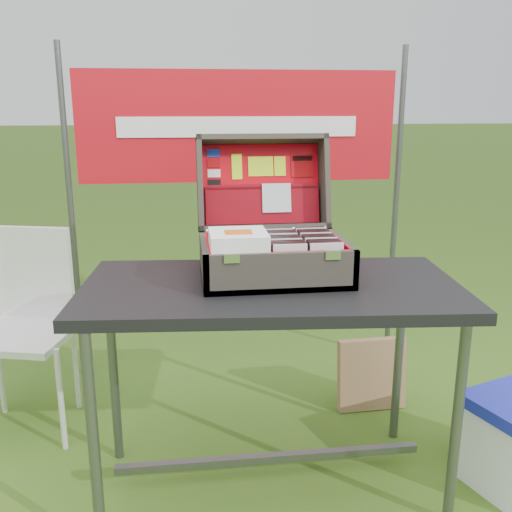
{
  "coord_description": "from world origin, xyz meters",
  "views": [
    {
      "loc": [
        -0.28,
        -1.82,
        1.41
      ],
      "look_at": [
        -0.04,
        0.1,
        0.89
      ],
      "focal_mm": 40.0,
      "sensor_mm": 36.0,
      "label": 1
    }
  ],
  "objects": [
    {
      "name": "ground",
      "position": [
        0.0,
        0.0,
        0.0
      ],
      "size": [
        80.0,
        80.0,
        0.0
      ],
      "primitive_type": "plane",
      "color": "#3E671F",
      "rests_on": "ground"
    },
    {
      "name": "table",
      "position": [
        0.01,
        0.03,
        0.41
      ],
      "size": [
        1.35,
        0.75,
        0.81
      ],
      "primitive_type": null,
      "rotation": [
        0.0,
        0.0,
        -0.08
      ],
      "color": "black",
      "rests_on": "ground"
    },
    {
      "name": "table_top",
      "position": [
        0.01,
        0.03,
        0.79
      ],
      "size": [
        1.35,
        0.75,
        0.04
      ],
      "primitive_type": "cube",
      "rotation": [
        0.0,
        0.0,
        -0.08
      ],
      "color": "black",
      "rests_on": "ground"
    },
    {
      "name": "table_leg_fl",
      "position": [
        -0.58,
        -0.23,
        0.39
      ],
      "size": [
        0.04,
        0.04,
        0.77
      ],
      "primitive_type": "cylinder",
      "color": "#59595B",
      "rests_on": "ground"
    },
    {
      "name": "table_leg_fr",
      "position": [
        0.59,
        -0.23,
        0.39
      ],
      "size": [
        0.04,
        0.04,
        0.77
      ],
      "primitive_type": "cylinder",
      "color": "#59595B",
      "rests_on": "ground"
    },
    {
      "name": "table_leg_bl",
      "position": [
        -0.58,
        0.3,
        0.39
      ],
      "size": [
        0.04,
        0.04,
        0.77
      ],
      "primitive_type": "cylinder",
      "color": "#59595B",
      "rests_on": "ground"
    },
    {
      "name": "table_leg_br",
      "position": [
        0.59,
        0.3,
        0.39
      ],
      "size": [
        0.04,
        0.04,
        0.77
      ],
      "primitive_type": "cylinder",
      "color": "#59595B",
      "rests_on": "ground"
    },
    {
      "name": "table_brace",
      "position": [
        0.01,
        0.03,
        0.12
      ],
      "size": [
        1.15,
        0.03,
        0.03
      ],
      "primitive_type": "cube",
      "color": "#59595B",
      "rests_on": "ground"
    },
    {
      "name": "suitcase",
      "position": [
        0.02,
        0.15,
        1.05
      ],
      "size": [
        0.51,
        0.52,
        0.47
      ],
      "primitive_type": null,
      "color": "#403B32",
      "rests_on": "table"
    },
    {
      "name": "suitcase_base_bottom",
      "position": [
        0.02,
        0.09,
        0.82
      ],
      "size": [
        0.51,
        0.36,
        0.02
      ],
      "primitive_type": "cube",
      "color": "#403B32",
      "rests_on": "table_top"
    },
    {
      "name": "suitcase_base_wall_front",
      "position": [
        0.02,
        -0.08,
        0.88
      ],
      "size": [
        0.51,
        0.02,
        0.14
      ],
      "primitive_type": "cube",
      "color": "#403B32",
      "rests_on": "table_top"
    },
    {
      "name": "suitcase_base_wall_back",
      "position": [
        0.02,
        0.27,
        0.88
      ],
      "size": [
        0.51,
        0.02,
        0.14
      ],
      "primitive_type": "cube",
      "color": "#403B32",
      "rests_on": "table_top"
    },
    {
      "name": "suitcase_base_wall_left",
      "position": [
        -0.22,
        0.09,
        0.88
      ],
      "size": [
        0.02,
        0.36,
        0.14
      ],
      "primitive_type": "cube",
      "color": "#403B32",
      "rests_on": "table_top"
    },
    {
      "name": "suitcase_base_wall_right",
      "position": [
        0.27,
        0.09,
        0.88
      ],
      "size": [
        0.02,
        0.36,
        0.14
      ],
      "primitive_type": "cube",
      "color": "#403B32",
      "rests_on": "table_top"
    },
    {
      "name": "suitcase_liner_floor",
      "position": [
        0.02,
        0.09,
        0.83
      ],
      "size": [
        0.47,
        0.32,
        0.01
      ],
      "primitive_type": "cube",
      "color": "#E6000F",
      "rests_on": "suitcase_base_bottom"
    },
    {
      "name": "suitcase_latch_left",
      "position": [
        -0.14,
        -0.09,
        0.94
      ],
      "size": [
        0.05,
        0.01,
        0.03
      ],
      "primitive_type": "cube",
      "color": "silver",
      "rests_on": "suitcase_base_wall_front"
    },
    {
      "name": "suitcase_latch_right",
      "position": [
        0.19,
        -0.09,
        0.94
      ],
      "size": [
        0.05,
        0.01,
        0.03
      ],
      "primitive_type": "cube",
      "color": "silver",
      "rests_on": "suitcase_base_wall_front"
    },
    {
      "name": "suitcase_hinge",
      "position": [
        0.02,
        0.28,
        0.95
      ],
      "size": [
        0.46,
        0.02,
        0.02
      ],
      "primitive_type": "cylinder",
      "rotation": [
        0.0,
        1.57,
        0.0
      ],
      "color": "silver",
      "rests_on": "suitcase_base_wall_back"
    },
    {
      "name": "suitcase_lid_back",
      "position": [
        0.02,
        0.44,
        1.09
      ],
      "size": [
        0.51,
        0.11,
        0.36
      ],
      "primitive_type": "cube",
      "rotation": [
        -1.81,
        0.0,
        0.0
      ],
      "color": "#403B32",
      "rests_on": "suitcase_base_wall_back"
    },
    {
      "name": "suitcase_lid_rim_far",
      "position": [
        0.02,
        0.43,
        1.28
      ],
      "size": [
        0.51,
        0.14,
        0.05
      ],
      "primitive_type": "cube",
      "rotation": [
        -1.81,
        0.0,
        0.0
      ],
      "color": "#403B32",
      "rests_on": "suitcase_lid_back"
    },
    {
      "name": "suitcase_lid_rim_near",
      "position": [
        0.02,
        0.35,
        0.94
      ],
      "size": [
        0.51,
        0.14,
        0.05
      ],
      "primitive_type": "cube",
      "rotation": [
        -1.81,
        0.0,
        0.0
      ],
      "color": "#403B32",
      "rests_on": "suitcase_lid_back"
    },
    {
      "name": "suitcase_lid_rim_left",
      "position": [
        -0.22,
        0.39,
        1.11
      ],
      "size": [
        0.02,
        0.22,
        0.39
      ],
      "primitive_type": "cube",
      "rotation": [
        -1.81,
        0.0,
        0.0
      ],
      "color": "#403B32",
      "rests_on": "suitcase_lid_back"
    },
    {
      "name": "suitcase_lid_rim_right",
      "position": [
        0.27,
        0.39,
        1.11
      ],
      "size": [
        0.02,
        0.22,
        0.39
      ],
      "primitive_type": "cube",
      "rotation": [
        -1.81,
        0.0,
        0.0
      ],
      "color": "#403B32",
      "rests_on": "suitcase_lid_back"
    },
    {
      "name": "suitcase_lid_liner",
      "position": [
        0.02,
        0.43,
        1.1
      ],
      "size": [
        0.47,
        0.08,
        0.31
      ],
      "primitive_type": "cube",
      "rotation": [
        -1.81,
        0.0,
        0.0
      ],
      "color": "#E6000F",
      "rests_on": "suitcase_lid_back"
    },
    {
      "name": "suitcase_liner_wall_front",
      "position": [
        0.02,
        -0.07,
        0.89
      ],
      "size": [
        0.47,
        0.01,
        0.12
      ],
      "primitive_type": "cube",
      "color": "#E6000F",
      "rests_on": "suitcase_base_bottom"
    },
    {
      "name": "suitcase_liner_wall_back",
      "position": [
        0.02,
        0.25,
        0.89
      ],
      "size": [
        0.47,
        0.01,
        0.12
      ],
      "primitive_type": "cube",
      "color": "#E6000F",
      "rests_on": "suitcase_base_bottom"
    },
    {
      "name": "suitcase_liner_wall_left",
      "position": [
        -0.21,
        0.09,
        0.89
      ],
      "size": [
        0.01,
        0.32,
        0.12
      ],
      "primitive_type": "cube",
      "color": "#E6000F",
      "rests_on": "suitcase_base_bottom"
    },
    {
      "name": "suitcase_liner_wall_right",
      "position": [
        0.26,
        0.09,
        0.89
      ],
      "size": [
        0.01,
        0.32,
        0.12
      ],
      "primitive_type": "cube",
      "color": "#E6000F",
      "rests_on": "suitcase_base_bottom"
    },
    {
      "name": "suitcase_lid_pocket",
      "position": [
        0.02,
        0.39,
        1.02
      ],
      "size": [
        0.45,
        0.07,
        0.15
      ],
      "primitive_type": "cube",
      "rotation": [
        -1.81,
        0.0,
        0.0
      ],
      "color": "maroon",
      "rests_on": "suitcase_lid_liner"
    },
    {
      "name": "suitcase_pocket_edge",
      "position": [
        0.02,
        0.4,
        1.09
      ],
      "size": [
        0.44,
        0.02,
        0.02
      ],
      "primitive_type": "cube",
      "rotation": [
        -1.81,
        0.0,
        0.0
      ],
      "color": "maroon",
      "rests_on": "suitcase_lid_pocket"
    },
    {
      "name": "suitcase_pocket_cd",
      "position": [
        0.08,
        0.38,
        1.05
      ],
      "size": [
        0.11,
        0.04,
        0.11
      ],
      "primitive_type": "cube",
      "rotation": [
        -1.81,
        0.0,
        0.0
      ],
      "color": "silver",
      "rests_on": "suitcase_lid_pocket"
    },
    {
      "name": "lid_sticker_cc_a",
      "position": [
        -0.16,
        0.46,
        1.22
      ],
      "size": [
        0.05,
        0.01,
        0.03
      ],
      "primitive_type": "cube",
      "rotation": [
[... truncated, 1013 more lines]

